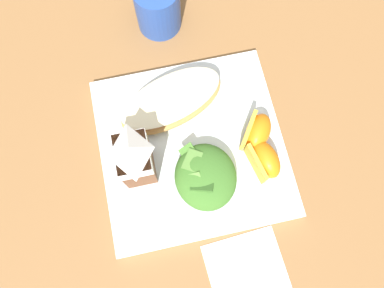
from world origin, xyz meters
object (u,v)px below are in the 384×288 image
(white_plate, at_px, (192,147))
(orange_wedge_front, at_px, (265,160))
(cheesy_pizza_bread, at_px, (171,101))
(paper_napkin, at_px, (248,274))
(orange_wedge_middle, at_px, (257,132))
(milk_carton, at_px, (135,158))
(drinking_blue_cup, at_px, (158,7))
(green_salad_pile, at_px, (205,177))

(white_plate, xyz_separation_m, orange_wedge_front, (-0.05, -0.10, 0.03))
(cheesy_pizza_bread, bearing_deg, orange_wedge_front, -136.50)
(paper_napkin, bearing_deg, orange_wedge_front, -21.70)
(orange_wedge_middle, bearing_deg, cheesy_pizza_bread, 56.45)
(milk_carton, xyz_separation_m, drinking_blue_cup, (0.25, -0.08, -0.03))
(green_salad_pile, distance_m, milk_carton, 0.11)
(orange_wedge_middle, distance_m, drinking_blue_cup, 0.26)
(cheesy_pizza_bread, distance_m, milk_carton, 0.12)
(milk_carton, relative_size, drinking_blue_cup, 1.27)
(orange_wedge_middle, relative_size, drinking_blue_cup, 0.81)
(orange_wedge_middle, height_order, drinking_blue_cup, drinking_blue_cup)
(orange_wedge_front, bearing_deg, milk_carton, 79.86)
(orange_wedge_front, bearing_deg, drinking_blue_cup, 20.01)
(orange_wedge_middle, height_order, paper_napkin, orange_wedge_middle)
(milk_carton, relative_size, orange_wedge_front, 1.66)
(orange_wedge_middle, bearing_deg, milk_carton, 93.84)
(orange_wedge_middle, bearing_deg, drinking_blue_cup, 23.41)
(milk_carton, relative_size, orange_wedge_middle, 1.57)
(orange_wedge_front, xyz_separation_m, paper_napkin, (-0.15, 0.06, -0.03))
(orange_wedge_front, bearing_deg, cheesy_pizza_bread, 43.50)
(white_plate, relative_size, cheesy_pizza_bread, 1.51)
(green_salad_pile, height_order, drinking_blue_cup, drinking_blue_cup)
(milk_carton, bearing_deg, orange_wedge_middle, -86.16)
(white_plate, height_order, orange_wedge_front, orange_wedge_front)
(white_plate, xyz_separation_m, green_salad_pile, (-0.06, -0.01, 0.03))
(cheesy_pizza_bread, relative_size, orange_wedge_front, 2.80)
(green_salad_pile, relative_size, drinking_blue_cup, 1.19)
(green_salad_pile, bearing_deg, milk_carton, 67.20)
(white_plate, relative_size, orange_wedge_front, 4.22)
(white_plate, bearing_deg, orange_wedge_middle, -92.64)
(orange_wedge_front, height_order, orange_wedge_middle, same)
(green_salad_pile, bearing_deg, white_plate, 8.00)
(orange_wedge_middle, distance_m, paper_napkin, 0.21)
(milk_carton, xyz_separation_m, orange_wedge_middle, (0.01, -0.18, -0.04))
(milk_carton, xyz_separation_m, paper_napkin, (-0.18, -0.12, -0.07))
(orange_wedge_front, height_order, paper_napkin, orange_wedge_front)
(drinking_blue_cup, bearing_deg, white_plate, -178.57)
(green_salad_pile, distance_m, paper_napkin, 0.15)
(milk_carton, bearing_deg, white_plate, -78.64)
(orange_wedge_middle, relative_size, paper_napkin, 0.64)
(milk_carton, bearing_deg, green_salad_pile, -112.80)
(milk_carton, distance_m, paper_napkin, 0.23)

